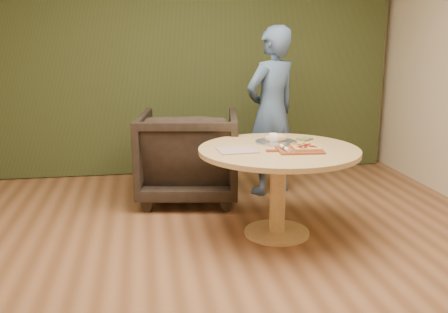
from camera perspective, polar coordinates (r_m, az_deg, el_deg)
name	(u,v)px	position (r m, az deg, el deg)	size (l,w,h in m)	color
room_shell	(241,75)	(3.22, 1.93, 9.31)	(5.04, 6.04, 2.84)	#96603C
curtain	(193,57)	(6.09, -3.51, 11.25)	(4.80, 0.14, 2.78)	#2D3719
pedestal_table	(278,165)	(4.14, 6.24, -0.94)	(1.32, 1.32, 0.75)	tan
pizza_paddle	(298,150)	(4.01, 8.49, 0.73)	(0.46, 0.31, 0.01)	brown
flatbread_pizza	(306,147)	(4.03, 9.35, 1.04)	(0.24, 0.24, 0.04)	tan
cutlery_roll	(285,148)	(3.97, 6.97, 0.96)	(0.04, 0.20, 0.03)	silver
newspaper	(237,150)	(3.98, 1.51, 0.71)	(0.30, 0.25, 0.01)	beige
serving_tray	(276,142)	(4.30, 5.96, 1.65)	(0.36, 0.36, 0.02)	silver
bread_roll	(275,138)	(4.29, 5.86, 2.12)	(0.19, 0.09, 0.09)	#E2C38A
green_packet	(304,139)	(4.45, 9.18, 1.99)	(0.12, 0.10, 0.02)	#50602B
armchair	(189,151)	(5.09, -4.07, 0.62)	(0.98, 0.92, 1.01)	black
person_standing	(271,112)	(5.24, 5.45, 5.12)	(0.64, 0.42, 1.75)	#445F81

